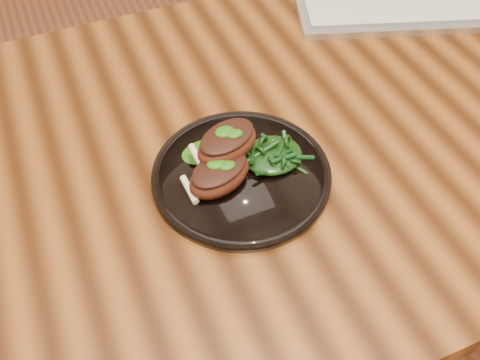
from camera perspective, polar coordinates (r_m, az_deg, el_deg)
name	(u,v)px	position (r m, az deg, el deg)	size (l,w,h in m)	color
desk	(278,163)	(0.89, 4.10, 1.77)	(1.60, 0.80, 0.75)	black
plate	(241,175)	(0.75, 0.16, 0.58)	(0.25, 0.25, 0.02)	black
lamb_chop_front	(219,174)	(0.72, -2.25, 0.67)	(0.11, 0.09, 0.04)	#481A0D
lamb_chop_back	(227,142)	(0.73, -1.43, 4.03)	(0.11, 0.09, 0.04)	#481A0D
herb_smear	(207,151)	(0.78, -3.57, 3.08)	(0.08, 0.05, 0.00)	#134607
greens_heap	(273,152)	(0.76, 3.49, 2.96)	(0.09, 0.08, 0.03)	black
keyboard	(411,12)	(1.12, 17.78, 16.69)	(0.45, 0.26, 0.02)	silver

